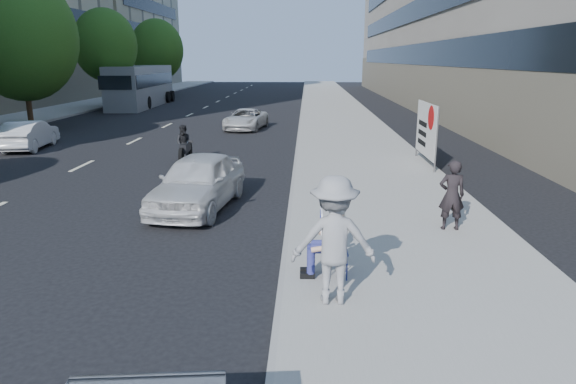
{
  "coord_description": "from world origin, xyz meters",
  "views": [
    {
      "loc": [
        1.87,
        -10.45,
        3.87
      ],
      "look_at": [
        1.46,
        0.59,
        1.0
      ],
      "focal_mm": 32.0,
      "sensor_mm": 36.0,
      "label": 1
    }
  ],
  "objects_px": {
    "seated_protester": "(330,237)",
    "white_sedan_far": "(246,119)",
    "jogger": "(334,240)",
    "bus": "(142,86)",
    "protest_banner": "(426,129)",
    "white_sedan_mid": "(29,135)",
    "motorcycle": "(185,145)",
    "pedestrian_woman": "(452,195)",
    "white_sedan_near": "(198,182)"
  },
  "relations": [
    {
      "from": "white_sedan_mid",
      "to": "bus",
      "type": "distance_m",
      "value": 21.31
    },
    {
      "from": "jogger",
      "to": "pedestrian_woman",
      "type": "height_order",
      "value": "jogger"
    },
    {
      "from": "protest_banner",
      "to": "bus",
      "type": "height_order",
      "value": "bus"
    },
    {
      "from": "jogger",
      "to": "white_sedan_far",
      "type": "bearing_deg",
      "value": -81.54
    },
    {
      "from": "protest_banner",
      "to": "white_sedan_mid",
      "type": "xyz_separation_m",
      "value": [
        -16.55,
        3.42,
        -0.77
      ]
    },
    {
      "from": "white_sedan_near",
      "to": "seated_protester",
      "type": "bearing_deg",
      "value": -47.16
    },
    {
      "from": "seated_protester",
      "to": "white_sedan_far",
      "type": "height_order",
      "value": "seated_protester"
    },
    {
      "from": "jogger",
      "to": "bus",
      "type": "relative_size",
      "value": 0.17
    },
    {
      "from": "jogger",
      "to": "white_sedan_near",
      "type": "distance_m",
      "value": 6.54
    },
    {
      "from": "jogger",
      "to": "bus",
      "type": "xyz_separation_m",
      "value": [
        -14.3,
        35.8,
        0.47
      ]
    },
    {
      "from": "pedestrian_woman",
      "to": "motorcycle",
      "type": "bearing_deg",
      "value": -45.26
    },
    {
      "from": "motorcycle",
      "to": "pedestrian_woman",
      "type": "bearing_deg",
      "value": -50.35
    },
    {
      "from": "seated_protester",
      "to": "motorcycle",
      "type": "distance_m",
      "value": 12.15
    },
    {
      "from": "white_sedan_mid",
      "to": "motorcycle",
      "type": "bearing_deg",
      "value": 153.45
    },
    {
      "from": "protest_banner",
      "to": "white_sedan_far",
      "type": "bearing_deg",
      "value": 126.98
    },
    {
      "from": "jogger",
      "to": "pedestrian_woman",
      "type": "distance_m",
      "value": 4.59
    },
    {
      "from": "seated_protester",
      "to": "white_sedan_far",
      "type": "relative_size",
      "value": 0.32
    },
    {
      "from": "white_sedan_near",
      "to": "white_sedan_mid",
      "type": "xyz_separation_m",
      "value": [
        -9.37,
        8.95,
        -0.09
      ]
    },
    {
      "from": "seated_protester",
      "to": "white_sedan_far",
      "type": "bearing_deg",
      "value": 100.7
    },
    {
      "from": "pedestrian_woman",
      "to": "bus",
      "type": "xyz_separation_m",
      "value": [
        -17.1,
        32.16,
        0.69
      ]
    },
    {
      "from": "seated_protester",
      "to": "protest_banner",
      "type": "bearing_deg",
      "value": 69.09
    },
    {
      "from": "white_sedan_far",
      "to": "white_sedan_near",
      "type": "bearing_deg",
      "value": -80.05
    },
    {
      "from": "motorcycle",
      "to": "bus",
      "type": "xyz_separation_m",
      "value": [
        -9.16,
        23.81,
        1.0
      ]
    },
    {
      "from": "white_sedan_near",
      "to": "bus",
      "type": "relative_size",
      "value": 0.35
    },
    {
      "from": "protest_banner",
      "to": "pedestrian_woman",
      "type": "bearing_deg",
      "value": -98.19
    },
    {
      "from": "protest_banner",
      "to": "motorcycle",
      "type": "relative_size",
      "value": 1.5
    },
    {
      "from": "pedestrian_woman",
      "to": "white_sedan_far",
      "type": "xyz_separation_m",
      "value": [
        -6.68,
        17.83,
        -0.37
      ]
    },
    {
      "from": "white_sedan_mid",
      "to": "pedestrian_woman",
      "type": "bearing_deg",
      "value": 137.18
    },
    {
      "from": "white_sedan_mid",
      "to": "motorcycle",
      "type": "height_order",
      "value": "motorcycle"
    },
    {
      "from": "motorcycle",
      "to": "bus",
      "type": "relative_size",
      "value": 0.17
    },
    {
      "from": "white_sedan_far",
      "to": "seated_protester",
      "type": "bearing_deg",
      "value": -71.46
    },
    {
      "from": "white_sedan_mid",
      "to": "white_sedan_far",
      "type": "distance_m",
      "value": 11.17
    },
    {
      "from": "pedestrian_woman",
      "to": "white_sedan_near",
      "type": "bearing_deg",
      "value": -16.87
    },
    {
      "from": "jogger",
      "to": "pedestrian_woman",
      "type": "xyz_separation_m",
      "value": [
        2.8,
        3.64,
        -0.22
      ]
    },
    {
      "from": "seated_protester",
      "to": "white_sedan_mid",
      "type": "relative_size",
      "value": 0.34
    },
    {
      "from": "jogger",
      "to": "protest_banner",
      "type": "bearing_deg",
      "value": -110.96
    },
    {
      "from": "white_sedan_near",
      "to": "white_sedan_far",
      "type": "height_order",
      "value": "white_sedan_near"
    },
    {
      "from": "seated_protester",
      "to": "pedestrian_woman",
      "type": "bearing_deg",
      "value": 43.46
    },
    {
      "from": "white_sedan_far",
      "to": "motorcycle",
      "type": "height_order",
      "value": "motorcycle"
    },
    {
      "from": "white_sedan_far",
      "to": "protest_banner",
      "type": "bearing_deg",
      "value": -45.17
    },
    {
      "from": "jogger",
      "to": "seated_protester",
      "type": "bearing_deg",
      "value": -91.13
    },
    {
      "from": "pedestrian_woman",
      "to": "white_sedan_far",
      "type": "bearing_deg",
      "value": -68.28
    },
    {
      "from": "bus",
      "to": "white_sedan_far",
      "type": "bearing_deg",
      "value": -56.06
    },
    {
      "from": "jogger",
      "to": "white_sedan_mid",
      "type": "height_order",
      "value": "jogger"
    },
    {
      "from": "pedestrian_woman",
      "to": "white_sedan_mid",
      "type": "distance_m",
      "value": 18.95
    },
    {
      "from": "pedestrian_woman",
      "to": "white_sedan_near",
      "type": "xyz_separation_m",
      "value": [
        -6.1,
        1.99,
        -0.22
      ]
    },
    {
      "from": "white_sedan_near",
      "to": "white_sedan_far",
      "type": "xyz_separation_m",
      "value": [
        -0.58,
        15.84,
        -0.15
      ]
    },
    {
      "from": "jogger",
      "to": "white_sedan_near",
      "type": "bearing_deg",
      "value": -61.39
    },
    {
      "from": "pedestrian_woman",
      "to": "white_sedan_near",
      "type": "relative_size",
      "value": 0.37
    },
    {
      "from": "white_sedan_near",
      "to": "white_sedan_mid",
      "type": "distance_m",
      "value": 12.96
    }
  ]
}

